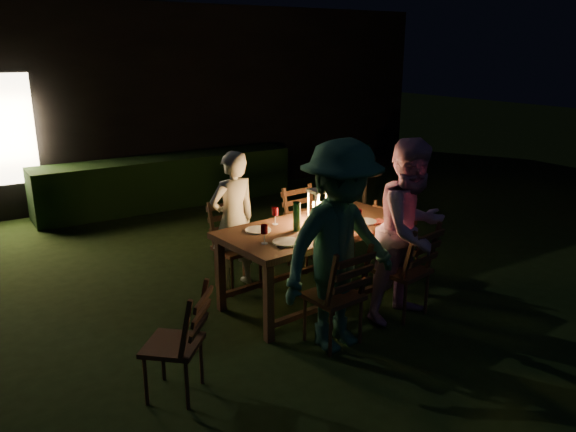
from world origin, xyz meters
TOP-DOWN VIEW (x-y plane):
  - garden_envelope at (-0.01, 6.15)m, footprint 40.00×40.00m
  - dining_table at (-0.57, -0.54)m, footprint 2.01×1.15m
  - chair_near_left at (-0.94, -1.36)m, footprint 0.47×0.50m
  - chair_near_right at (-0.04, -1.27)m, footprint 0.51×0.54m
  - chair_far_left at (-1.09, 0.18)m, footprint 0.46×0.49m
  - chair_far_right at (-0.10, 0.28)m, footprint 0.47×0.50m
  - chair_end at (0.66, -0.42)m, footprint 0.50×0.48m
  - chair_spare at (-2.39, -1.34)m, footprint 0.59×0.59m
  - person_house_side at (-1.10, 0.23)m, footprint 0.57×0.41m
  - person_opp_right at (-0.04, -1.32)m, footprint 0.90×0.74m
  - person_opp_left at (-0.94, -1.41)m, footprint 1.23×0.79m
  - lantern at (-0.52, -0.49)m, footprint 0.16×0.16m
  - plate_far_left at (-1.14, -0.38)m, footprint 0.25×0.25m
  - plate_near_left at (-1.09, -0.82)m, footprint 0.25×0.25m
  - plate_far_right at (-0.14, -0.28)m, footprint 0.25×0.25m
  - plate_near_right at (-0.10, -0.72)m, footprint 0.25×0.25m
  - wineglass_a at (-0.90, -0.30)m, footprint 0.06×0.06m
  - wineglass_b at (-1.27, -0.74)m, footprint 0.06×0.06m
  - wineglass_c at (-0.24, -0.79)m, footprint 0.06×0.06m
  - wineglass_d at (0.03, -0.30)m, footprint 0.06×0.06m
  - wineglass_e at (-0.64, -0.85)m, footprint 0.06×0.06m
  - bottle_table at (-0.82, -0.57)m, footprint 0.07×0.07m
  - napkin_left at (-0.69, -0.88)m, footprint 0.18×0.14m
  - napkin_right at (0.01, -0.79)m, footprint 0.18×0.14m
  - phone at (-1.16, -0.91)m, footprint 0.14×0.07m
  - side_table at (1.82, 1.55)m, footprint 0.52×0.52m
  - ice_bucket at (1.82, 1.55)m, footprint 0.30×0.30m
  - bottle_bucket_a at (1.77, 1.51)m, footprint 0.07×0.07m
  - bottle_bucket_b at (1.87, 1.59)m, footprint 0.07×0.07m

SIDE VIEW (x-z plane):
  - chair_end at x=0.66m, z-range -0.18..0.72m
  - chair_spare at x=-2.39m, z-range -0.18..0.72m
  - chair_near_left at x=-0.94m, z-range -0.19..0.78m
  - chair_far_right at x=-0.10m, z-range -0.19..0.78m
  - chair_far_left at x=-1.09m, z-range -0.19..0.78m
  - chair_near_right at x=-0.04m, z-range -0.19..0.78m
  - side_table at x=1.82m, z-range 0.27..0.97m
  - dining_table at x=-0.57m, z-range 0.32..1.12m
  - person_house_side at x=-1.10m, z-range 0.00..1.49m
  - phone at x=-1.16m, z-range 0.80..0.81m
  - napkin_left at x=-0.69m, z-range 0.80..0.81m
  - napkin_right at x=0.01m, z-range 0.80..0.81m
  - plate_far_left at x=-1.14m, z-range 0.80..0.82m
  - plate_near_left at x=-1.09m, z-range 0.80..0.82m
  - plate_far_right at x=-0.14m, z-range 0.80..0.82m
  - plate_near_right at x=-0.10m, z-range 0.80..0.82m
  - ice_bucket at x=1.82m, z-range 0.70..0.92m
  - bottle_bucket_a at x=1.77m, z-range 0.70..1.02m
  - bottle_bucket_b at x=1.87m, z-range 0.70..1.02m
  - person_opp_right at x=-0.04m, z-range 0.00..1.73m
  - wineglass_a at x=-0.90m, z-range 0.80..0.98m
  - wineglass_b at x=-1.27m, z-range 0.80..0.98m
  - wineglass_c at x=-0.24m, z-range 0.80..0.98m
  - wineglass_d at x=0.03m, z-range 0.80..0.98m
  - wineglass_e at x=-0.64m, z-range 0.80..0.98m
  - person_opp_left at x=-0.94m, z-range 0.00..1.81m
  - bottle_table at x=-0.82m, z-range 0.80..1.08m
  - lantern at x=-0.52m, z-range 0.78..1.13m
  - garden_envelope at x=-0.01m, z-range -0.02..3.18m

